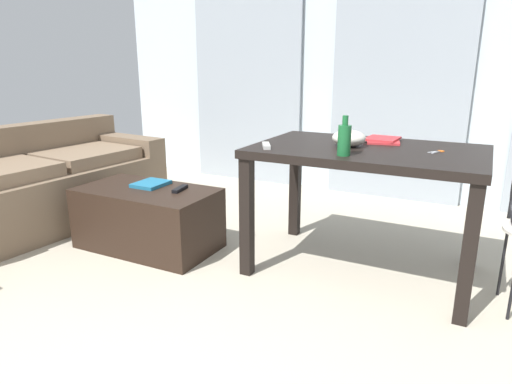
# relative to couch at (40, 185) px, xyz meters

# --- Properties ---
(ground_plane) EXTENTS (8.36, 8.36, 0.00)m
(ground_plane) POSITION_rel_couch_xyz_m (2.38, -0.04, -0.31)
(ground_plane) COLOR #B2A893
(wall_back) EXTENTS (6.17, 0.10, 2.48)m
(wall_back) POSITION_rel_couch_xyz_m (2.38, 2.11, 0.93)
(wall_back) COLOR silver
(wall_back) RESTS_ON ground
(curtains) EXTENTS (4.39, 0.03, 2.04)m
(curtains) POSITION_rel_couch_xyz_m (2.38, 2.02, 0.71)
(curtains) COLOR #99A3AD
(curtains) RESTS_ON ground
(couch) EXTENTS (1.04, 2.00, 0.77)m
(couch) POSITION_rel_couch_xyz_m (0.00, 0.00, 0.00)
(couch) COLOR brown
(couch) RESTS_ON ground
(coffee_table) EXTENTS (0.96, 0.53, 0.43)m
(coffee_table) POSITION_rel_couch_xyz_m (1.11, -0.01, -0.10)
(coffee_table) COLOR black
(coffee_table) RESTS_ON ground
(craft_table) EXTENTS (1.32, 0.86, 0.78)m
(craft_table) POSITION_rel_couch_xyz_m (2.54, 0.31, 0.37)
(craft_table) COLOR black
(craft_table) RESTS_ON ground
(bottle_near) EXTENTS (0.07, 0.07, 0.21)m
(bottle_near) POSITION_rel_couch_xyz_m (2.48, 0.01, 0.56)
(bottle_near) COLOR #195B2D
(bottle_near) RESTS_ON craft_table
(bowl) EXTENTS (0.20, 0.20, 0.10)m
(bowl) POSITION_rel_couch_xyz_m (2.43, 0.30, 0.52)
(bowl) COLOR beige
(bowl) RESTS_ON craft_table
(book_stack) EXTENTS (0.25, 0.31, 0.03)m
(book_stack) POSITION_rel_couch_xyz_m (2.57, 0.56, 0.48)
(book_stack) COLOR red
(book_stack) RESTS_ON craft_table
(tv_remote_on_table) EXTENTS (0.12, 0.16, 0.02)m
(tv_remote_on_table) POSITION_rel_couch_xyz_m (2.00, 0.04, 0.48)
(tv_remote_on_table) COLOR #B7B7B2
(tv_remote_on_table) RESTS_ON craft_table
(scissors) EXTENTS (0.08, 0.11, 0.00)m
(scissors) POSITION_rel_couch_xyz_m (2.92, 0.35, 0.47)
(scissors) COLOR #9EA0A5
(scissors) RESTS_ON craft_table
(tv_remote_primary) EXTENTS (0.07, 0.17, 0.02)m
(tv_remote_primary) POSITION_rel_couch_xyz_m (1.34, 0.06, 0.13)
(tv_remote_primary) COLOR black
(tv_remote_primary) RESTS_ON coffee_table
(magazine) EXTENTS (0.20, 0.23, 0.02)m
(magazine) POSITION_rel_couch_xyz_m (1.08, 0.07, 0.13)
(magazine) COLOR #1E668C
(magazine) RESTS_ON coffee_table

